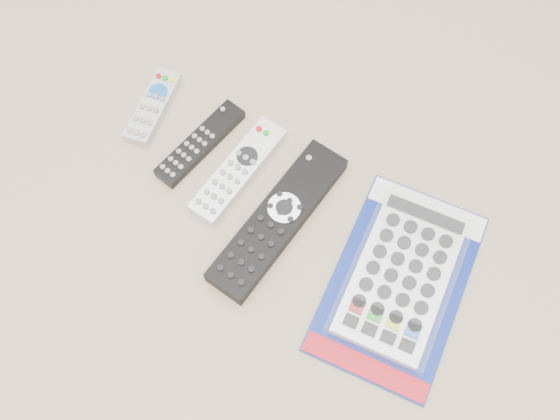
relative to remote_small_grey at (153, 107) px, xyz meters
The scene contains 5 objects.
remote_small_grey is the anchor object (origin of this frame).
remote_slim_black 0.10m from the remote_small_grey, ahead, with size 0.06×0.17×0.02m.
remote_silver_dvd 0.18m from the remote_small_grey, ahead, with size 0.06×0.19×0.02m.
remote_large_black 0.28m from the remote_small_grey, 13.84° to the right, with size 0.09×0.27×0.03m.
jumbo_remote_packaged 0.46m from the remote_small_grey, ahead, with size 0.20×0.30×0.04m.
Camera 1 is at (0.21, -0.33, 0.83)m, focal length 40.00 mm.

